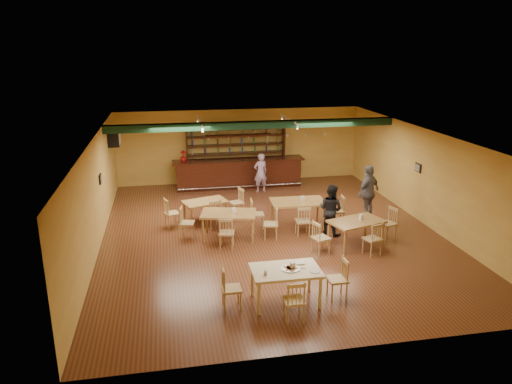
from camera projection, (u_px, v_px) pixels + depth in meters
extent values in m
plane|color=#562A18|center=(271.00, 233.00, 14.80)|extent=(12.00, 12.00, 0.00)
cube|color=black|center=(254.00, 125.00, 16.59)|extent=(10.00, 0.30, 0.25)
cube|color=white|center=(200.00, 122.00, 16.82)|extent=(0.05, 2.50, 0.05)
cube|color=white|center=(289.00, 119.00, 17.38)|extent=(0.05, 2.50, 0.05)
cube|color=white|center=(114.00, 137.00, 17.21)|extent=(0.34, 0.70, 0.48)
cube|color=black|center=(100.00, 179.00, 14.36)|extent=(0.04, 0.34, 0.28)
cube|color=black|center=(418.00, 168.00, 15.65)|extent=(0.04, 0.34, 0.28)
cube|color=#32130A|center=(239.00, 173.00, 19.44)|extent=(5.24, 0.85, 1.13)
cube|color=#32130A|center=(236.00, 156.00, 19.86)|extent=(4.05, 0.40, 2.28)
imported|color=#B11010|center=(183.00, 156.00, 18.83)|extent=(0.32, 0.32, 0.44)
cube|color=#A6743B|center=(205.00, 211.00, 15.71)|extent=(1.55, 1.19, 0.68)
cube|color=#A6743B|center=(297.00, 214.00, 15.25)|extent=(1.73, 1.10, 0.84)
cube|color=#A6743B|center=(229.00, 225.00, 14.33)|extent=(1.75, 1.27, 0.79)
cube|color=#A6743B|center=(356.00, 233.00, 13.80)|extent=(1.70, 1.30, 0.75)
cube|color=beige|center=(285.00, 286.00, 10.73)|extent=(1.51, 0.97, 0.81)
cylinder|color=silver|center=(290.00, 269.00, 10.62)|extent=(0.52, 0.52, 0.01)
cylinder|color=#EAE5C6|center=(266.00, 272.00, 10.35)|extent=(0.07, 0.07, 0.11)
cube|color=white|center=(300.00, 263.00, 10.87)|extent=(0.20, 0.15, 0.03)
cube|color=silver|center=(297.00, 267.00, 10.70)|extent=(0.32, 0.25, 0.00)
cylinder|color=white|center=(315.00, 271.00, 10.51)|extent=(0.22, 0.22, 0.01)
imported|color=purple|center=(260.00, 173.00, 18.74)|extent=(0.63, 0.49, 1.52)
imported|color=black|center=(331.00, 209.00, 14.53)|extent=(0.94, 0.96, 1.55)
imported|color=slate|center=(368.00, 192.00, 15.74)|extent=(1.13, 0.96, 1.82)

